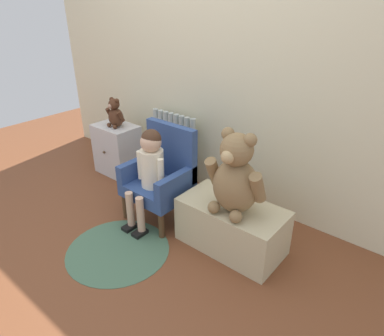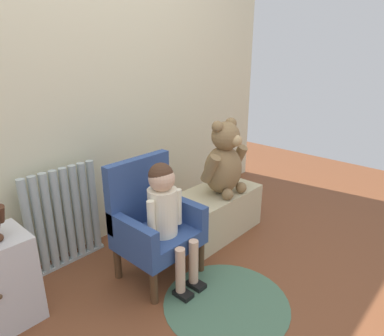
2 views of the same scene
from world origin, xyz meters
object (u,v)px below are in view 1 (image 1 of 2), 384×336
at_px(child_armchair, 162,175).
at_px(small_teddy_bear, 115,114).
at_px(radiator, 174,148).
at_px(small_dresser, 117,149).
at_px(low_bench, 231,226).
at_px(child_figure, 150,165).
at_px(large_teddy_bear, 235,177).
at_px(floor_rug, 118,250).

xyz_separation_m(child_armchair, small_teddy_bear, (-0.81, 0.24, 0.25)).
distance_m(radiator, small_teddy_bear, 0.62).
distance_m(small_dresser, low_bench, 1.49).
xyz_separation_m(radiator, low_bench, (0.94, -0.46, -0.16)).
bearing_deg(child_figure, radiator, 117.78).
bearing_deg(child_figure, large_teddy_bear, 7.86).
bearing_deg(radiator, large_teddy_bear, -27.50).
distance_m(child_figure, large_teddy_bear, 0.67).
bearing_deg(small_teddy_bear, floor_rug, -40.80).
relative_size(small_dresser, floor_rug, 0.69).
relative_size(small_dresser, small_teddy_bear, 1.79).
relative_size(child_armchair, small_teddy_bear, 2.69).
height_order(radiator, low_bench, radiator).
bearing_deg(radiator, child_armchair, -56.89).
height_order(child_armchair, floor_rug, child_armchair).
bearing_deg(floor_rug, child_figure, 99.70).
height_order(small_dresser, small_teddy_bear, small_teddy_bear).
relative_size(radiator, floor_rug, 0.93).
height_order(child_armchair, low_bench, child_armchair).
bearing_deg(small_teddy_bear, large_teddy_bear, -10.34).
bearing_deg(small_teddy_bear, child_armchair, -16.80).
bearing_deg(large_teddy_bear, child_figure, -172.14).
distance_m(small_teddy_bear, floor_rug, 1.30).
bearing_deg(small_teddy_bear, child_figure, -23.95).
height_order(radiator, small_dresser, radiator).
bearing_deg(small_dresser, floor_rug, -40.04).
relative_size(low_bench, small_teddy_bear, 2.63).
relative_size(large_teddy_bear, small_teddy_bear, 2.01).
relative_size(small_dresser, child_armchair, 0.67).
xyz_separation_m(low_bench, floor_rug, (-0.56, -0.53, -0.16)).
bearing_deg(large_teddy_bear, small_dresser, 169.59).
distance_m(child_figure, small_teddy_bear, 0.89).
distance_m(child_figure, low_bench, 0.71).
xyz_separation_m(radiator, child_armchair, (0.32, -0.48, 0.03)).
relative_size(child_figure, floor_rug, 1.06).
height_order(large_teddy_bear, small_teddy_bear, large_teddy_bear).
height_order(child_figure, large_teddy_bear, large_teddy_bear).
bearing_deg(floor_rug, small_dresser, 139.96).
relative_size(radiator, child_figure, 0.88).
bearing_deg(small_dresser, child_figure, -23.56).
height_order(small_dresser, child_armchair, child_armchair).
height_order(child_figure, small_teddy_bear, small_teddy_bear).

